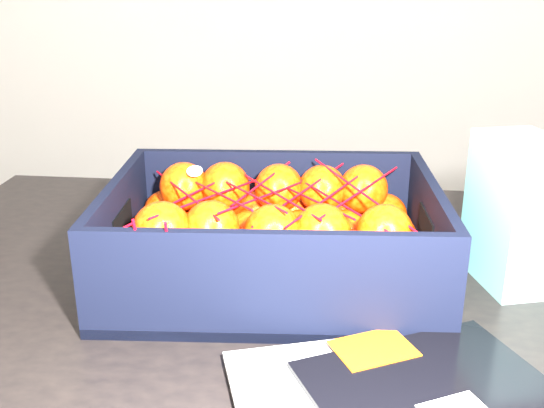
{
  "coord_description": "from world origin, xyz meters",
  "views": [
    {
      "loc": [
        -0.37,
        -0.84,
        1.12
      ],
      "look_at": [
        -0.39,
        -0.15,
        0.86
      ],
      "focal_mm": 42.85,
      "sensor_mm": 36.0,
      "label": 1
    }
  ],
  "objects": [
    {
      "name": "table",
      "position": [
        -0.31,
        -0.17,
        0.65
      ],
      "size": [
        1.25,
        0.88,
        0.75
      ],
      "color": "black",
      "rests_on": "ground"
    },
    {
      "name": "produce_crate",
      "position": [
        -0.39,
        -0.12,
        0.79
      ],
      "size": [
        0.39,
        0.29,
        0.12
      ],
      "color": "olive",
      "rests_on": "table"
    },
    {
      "name": "clementine_heap",
      "position": [
        -0.39,
        -0.12,
        0.81
      ],
      "size": [
        0.37,
        0.27,
        0.12
      ],
      "color": "#FF3905",
      "rests_on": "produce_crate"
    },
    {
      "name": "mesh_net",
      "position": [
        -0.4,
        -0.13,
        0.86
      ],
      "size": [
        0.32,
        0.26,
        0.09
      ],
      "color": "red",
      "rests_on": "clementine_heap"
    },
    {
      "name": "retail_carton",
      "position": [
        -0.1,
        -0.11,
        0.84
      ],
      "size": [
        0.1,
        0.13,
        0.18
      ],
      "primitive_type": "cube",
      "rotation": [
        0.0,
        0.0,
        0.21
      ],
      "color": "white",
      "rests_on": "table"
    }
  ]
}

